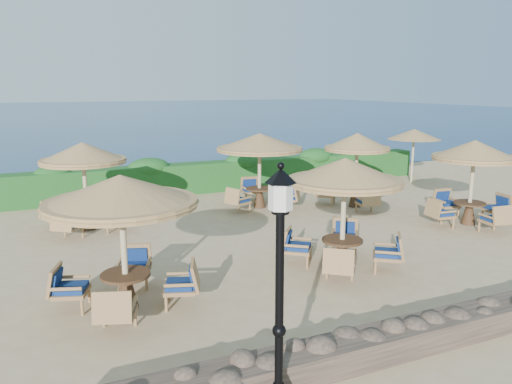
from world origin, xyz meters
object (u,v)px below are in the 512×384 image
object	(u,v)px
extra_parasol	(414,134)
cafe_set_2	(473,170)
cafe_set_1	(344,194)
cafe_set_4	(260,153)
cafe_set_5	(357,158)
cafe_set_0	(122,216)
cafe_set_3	(84,173)
lamp_post	(279,305)

from	to	relation	value
extra_parasol	cafe_set_2	bearing A→B (deg)	-116.20
cafe_set_1	cafe_set_2	size ratio (longest dim) A/B	0.95
cafe_set_4	cafe_set_5	bearing A→B (deg)	-22.10
cafe_set_0	cafe_set_4	world-z (taller)	same
extra_parasol	cafe_set_4	bearing A→B (deg)	-170.01
cafe_set_3	cafe_set_5	bearing A→B (deg)	-5.17
cafe_set_5	cafe_set_3	bearing A→B (deg)	174.83
extra_parasol	cafe_set_2	distance (m)	6.82
cafe_set_3	cafe_set_4	distance (m)	5.93
extra_parasol	lamp_post	bearing A→B (deg)	-136.40
cafe_set_2	cafe_set_4	size ratio (longest dim) A/B	0.94
cafe_set_1	cafe_set_5	size ratio (longest dim) A/B	1.00
cafe_set_3	cafe_set_5	world-z (taller)	same
cafe_set_2	cafe_set_0	bearing A→B (deg)	-170.75
cafe_set_1	cafe_set_2	distance (m)	6.00
lamp_post	cafe_set_2	xyz separation A→B (m)	(9.59, 5.89, 0.19)
cafe_set_3	cafe_set_4	bearing A→B (deg)	4.54
cafe_set_0	cafe_set_3	bearing A→B (deg)	91.36
cafe_set_3	lamp_post	bearing A→B (deg)	-82.00
extra_parasol	cafe_set_5	distance (m)	5.64
extra_parasol	cafe_set_1	bearing A→B (deg)	-138.69
cafe_set_0	cafe_set_1	xyz separation A→B (m)	(5.09, 0.16, -0.06)
cafe_set_1	lamp_post	bearing A→B (deg)	-131.72
cafe_set_5	cafe_set_1	bearing A→B (deg)	-127.67
lamp_post	cafe_set_4	distance (m)	11.49
cafe_set_4	cafe_set_0	bearing A→B (deg)	-131.79
extra_parasol	cafe_set_5	size ratio (longest dim) A/B	0.89
cafe_set_3	cafe_set_2	bearing A→B (deg)	-20.94
extra_parasol	cafe_set_0	distance (m)	15.96
extra_parasol	cafe_set_1	world-z (taller)	cafe_set_1
lamp_post	cafe_set_3	xyz separation A→B (m)	(-1.42, 10.10, 0.19)
lamp_post	extra_parasol	size ratio (longest dim) A/B	1.38
lamp_post	cafe_set_2	distance (m)	11.26
cafe_set_1	cafe_set_3	bearing A→B (deg)	131.96
extra_parasol	cafe_set_3	size ratio (longest dim) A/B	0.89
extra_parasol	cafe_set_1	distance (m)	11.70
extra_parasol	cafe_set_2	world-z (taller)	cafe_set_2
lamp_post	cafe_set_1	distance (m)	5.74
cafe_set_0	cafe_set_4	distance (m)	8.66
cafe_set_0	cafe_set_5	bearing A→B (deg)	29.96
lamp_post	cafe_set_1	size ratio (longest dim) A/B	1.22
lamp_post	cafe_set_3	bearing A→B (deg)	98.00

